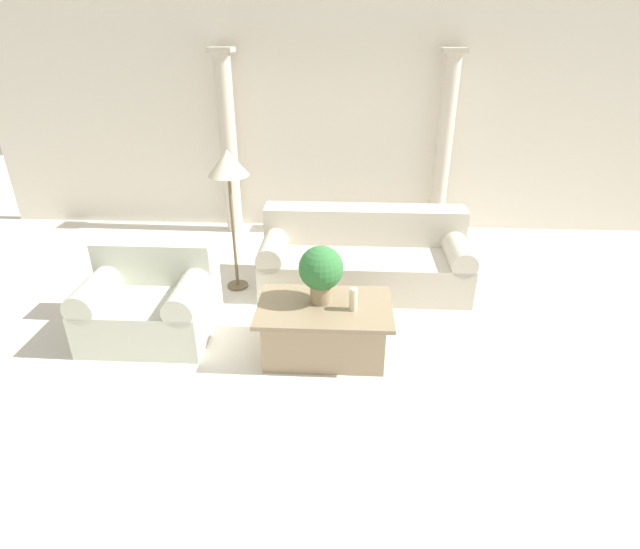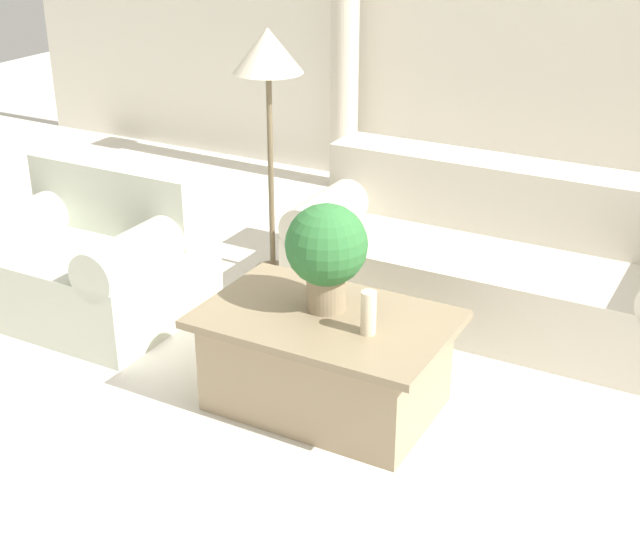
{
  "view_description": "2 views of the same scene",
  "coord_description": "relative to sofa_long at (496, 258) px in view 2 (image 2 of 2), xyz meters",
  "views": [
    {
      "loc": [
        0.08,
        -4.18,
        2.72
      ],
      "look_at": [
        -0.15,
        0.08,
        0.59
      ],
      "focal_mm": 28.0,
      "sensor_mm": 36.0,
      "label": 1
    },
    {
      "loc": [
        1.69,
        -3.68,
        2.45
      ],
      "look_at": [
        -0.22,
        -0.17,
        0.61
      ],
      "focal_mm": 50.0,
      "sensor_mm": 36.0,
      "label": 2
    }
  ],
  "objects": [
    {
      "name": "ground_plane",
      "position": [
        -0.3,
        -1.04,
        -0.35
      ],
      "size": [
        16.0,
        16.0,
        0.0
      ],
      "primitive_type": "plane",
      "color": "silver"
    },
    {
      "name": "floor_lamp",
      "position": [
        -1.45,
        -0.15,
        1.03
      ],
      "size": [
        0.43,
        0.43,
        1.58
      ],
      "color": "brown",
      "rests_on": "ground_plane"
    },
    {
      "name": "pillar_candle",
      "position": [
        -0.14,
        -1.46,
        0.26
      ],
      "size": [
        0.07,
        0.07,
        0.21
      ],
      "color": "beige",
      "rests_on": "coffee_table"
    },
    {
      "name": "column_left",
      "position": [
        -1.85,
        1.64,
        0.92
      ],
      "size": [
        0.31,
        0.31,
        2.48
      ],
      "color": "beige",
      "rests_on": "ground_plane"
    },
    {
      "name": "coffee_table",
      "position": [
        -0.39,
        -1.4,
        -0.09
      ],
      "size": [
        1.2,
        0.78,
        0.5
      ],
      "color": "#998466",
      "rests_on": "ground_plane"
    },
    {
      "name": "sofa_long",
      "position": [
        0.0,
        0.0,
        0.0
      ],
      "size": [
        2.31,
        0.99,
        0.86
      ],
      "color": "beige",
      "rests_on": "ground_plane"
    },
    {
      "name": "potted_plant",
      "position": [
        -0.43,
        -1.33,
        0.46
      ],
      "size": [
        0.39,
        0.39,
        0.53
      ],
      "color": "#937F60",
      "rests_on": "coffee_table"
    },
    {
      "name": "loveseat",
      "position": [
        -2.09,
        -1.09,
        0.02
      ],
      "size": [
        1.16,
        0.99,
        0.86
      ],
      "color": "beige",
      "rests_on": "ground_plane"
    }
  ]
}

